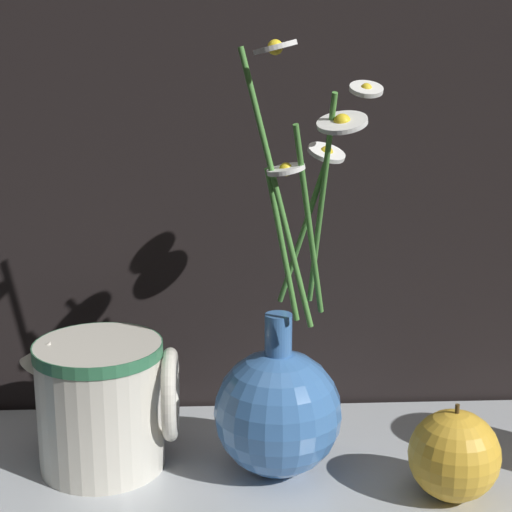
# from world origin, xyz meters

# --- Properties ---
(ground_plane) EXTENTS (6.00, 6.00, 0.00)m
(ground_plane) POSITION_xyz_m (0.00, 0.00, 0.00)
(ground_plane) COLOR black
(shelf) EXTENTS (0.85, 0.33, 0.01)m
(shelf) POSITION_xyz_m (0.00, 0.00, 0.01)
(shelf) COLOR #B2B7BC
(shelf) RESTS_ON ground_plane
(vase_with_flowers) EXTENTS (0.15, 0.14, 0.40)m
(vase_with_flowers) POSITION_xyz_m (0.03, 0.02, 0.08)
(vase_with_flowers) COLOR #3F72B7
(vase_with_flowers) RESTS_ON shelf
(ceramic_pitcher) EXTENTS (0.15, 0.12, 0.14)m
(ceramic_pitcher) POSITION_xyz_m (-0.13, 0.04, 0.08)
(ceramic_pitcher) COLOR beige
(ceramic_pitcher) RESTS_ON shelf
(orange_fruit) EXTENTS (0.08, 0.08, 0.09)m
(orange_fruit) POSITION_xyz_m (0.18, -0.04, 0.05)
(orange_fruit) COLOR gold
(orange_fruit) RESTS_ON shelf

